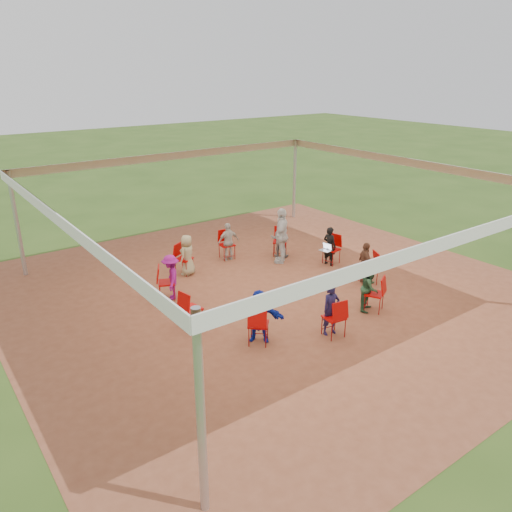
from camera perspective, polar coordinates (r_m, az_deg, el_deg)
ground at (r=13.28m, az=1.74°, el=-3.98°), size 80.00×80.00×0.00m
dirt_patch at (r=13.27m, az=1.74°, el=-3.95°), size 13.00×13.00×0.00m
tent at (r=12.47m, az=1.85°, el=5.97°), size 10.33×10.33×3.00m
chair_0 at (r=15.10m, az=8.64°, el=0.75°), size 0.51×0.49×0.90m
chair_1 at (r=15.62m, az=2.76°, el=1.66°), size 0.61×0.61×0.90m
chair_2 at (r=15.34m, az=-3.35°, el=1.28°), size 0.47×0.49×0.90m
chair_3 at (r=14.32m, az=-8.23°, el=-0.35°), size 0.58×0.59×0.90m
chair_4 at (r=12.83m, az=-10.19°, el=-3.02°), size 0.58×0.57×0.90m
chair_5 at (r=11.39m, az=-7.43°, el=-6.03°), size 0.51×0.49×0.90m
chair_6 at (r=10.66m, az=0.27°, el=-7.82°), size 0.61×0.61×0.90m
chair_7 at (r=11.06m, az=8.90°, el=-6.97°), size 0.47×0.49×0.90m
chair_8 at (r=12.36m, az=13.38°, el=-4.23°), size 0.58×0.59×0.90m
chair_9 at (r=13.89m, az=12.77°, el=-1.34°), size 0.58×0.57×0.90m
person_seated_0 at (r=14.95m, az=8.40°, el=1.15°), size 0.35×0.47×1.17m
person_seated_1 at (r=15.46m, az=2.73°, el=2.01°), size 0.64×0.63×1.17m
person_seated_2 at (r=15.19m, az=-3.17°, el=1.66°), size 0.73×0.44×1.17m
person_seated_3 at (r=14.20m, az=-7.86°, el=0.11°), size 0.66×0.55×1.17m
person_seated_4 at (r=12.78m, az=-9.69°, el=-2.40°), size 0.67×0.85×1.17m
person_seated_5 at (r=10.70m, az=0.36°, el=-6.85°), size 1.07×1.04×1.17m
person_seated_6 at (r=11.08m, az=8.57°, el=-6.07°), size 0.46×0.33×1.17m
person_seated_7 at (r=12.32m, az=12.89°, el=-3.54°), size 0.66×0.56×1.17m
person_seated_8 at (r=13.80m, az=12.35°, el=-0.82°), size 0.61×0.77×1.17m
standing_person at (r=14.93m, az=2.96°, el=2.35°), size 1.06×1.05×1.69m
cable_coil at (r=12.95m, az=2.64°, el=-4.55°), size 0.34×0.34×0.03m
laptop at (r=14.84m, az=8.03°, el=0.88°), size 0.31×0.36×0.22m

